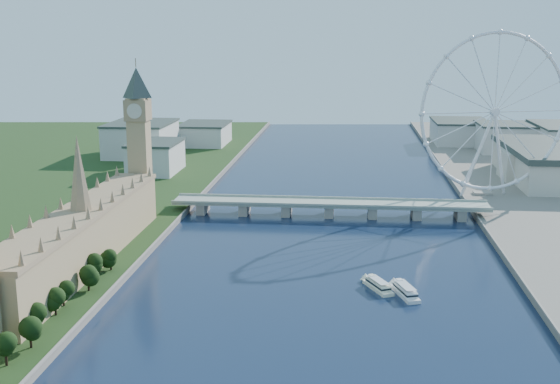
# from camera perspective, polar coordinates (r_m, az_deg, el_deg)

# --- Properties ---
(tree_row) EXTENTS (8.14, 200.14, 21.38)m
(tree_row) POSITION_cam_1_polar(r_m,az_deg,el_deg) (297.03, -20.19, -10.73)
(tree_row) COLOR black
(tree_row) RESTS_ON ground
(parliament_range) EXTENTS (24.00, 200.00, 70.00)m
(parliament_range) POSITION_cam_1_polar(r_m,az_deg,el_deg) (389.73, -15.73, -3.50)
(parliament_range) COLOR tan
(parliament_range) RESTS_ON ground
(big_ben) EXTENTS (20.02, 20.02, 110.00)m
(big_ben) POSITION_cam_1_polar(r_m,az_deg,el_deg) (480.64, -11.45, 5.55)
(big_ben) COLOR tan
(big_ben) RESTS_ON ground
(westminster_bridge) EXTENTS (220.00, 22.00, 9.50)m
(westminster_bridge) POSITION_cam_1_polar(r_m,az_deg,el_deg) (492.37, 4.03, -1.16)
(westminster_bridge) COLOR gray
(westminster_bridge) RESTS_ON ground
(london_eye) EXTENTS (113.60, 39.12, 124.30)m
(london_eye) POSITION_cam_1_polar(r_m,az_deg,el_deg) (546.91, 17.05, 6.18)
(london_eye) COLOR silver
(london_eye) RESTS_ON ground
(county_hall) EXTENTS (54.00, 144.00, 35.00)m
(county_hall) POSITION_cam_1_polar(r_m,az_deg,el_deg) (641.56, 20.20, 0.72)
(county_hall) COLOR beige
(county_hall) RESTS_ON ground
(city_skyline) EXTENTS (505.00, 280.00, 32.00)m
(city_skyline) POSITION_cam_1_polar(r_m,az_deg,el_deg) (746.39, 7.65, 4.27)
(city_skyline) COLOR beige
(city_skyline) RESTS_ON ground
(tour_boat_near) EXTENTS (16.94, 25.93, 5.63)m
(tour_boat_near) POSITION_cam_1_polar(r_m,az_deg,el_deg) (355.21, 7.96, -7.85)
(tour_boat_near) COLOR silver
(tour_boat_near) RESTS_ON ground
(tour_boat_far) EXTENTS (14.89, 27.93, 5.97)m
(tour_boat_far) POSITION_cam_1_polar(r_m,az_deg,el_deg) (349.35, 10.11, -8.28)
(tour_boat_far) COLOR silver
(tour_boat_far) RESTS_ON ground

